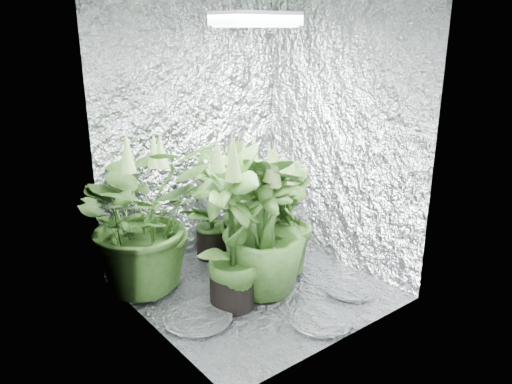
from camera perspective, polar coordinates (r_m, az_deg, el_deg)
The scene contains 11 objects.
ground at distance 3.64m, azimuth 0.00°, elevation -10.96°, with size 1.60×1.60×0.00m, color silver.
walls at distance 3.27m, azimuth 0.00°, elevation 4.52°, with size 1.62×1.62×2.00m.
grow_lamp at distance 3.18m, azimuth 0.00°, elevation 19.14°, with size 0.50×0.30×0.22m.
plant_a at distance 3.48m, azimuth -12.83°, elevation -2.93°, with size 0.99×0.99×1.15m.
plant_b at distance 3.97m, azimuth -5.07°, elevation -1.91°, with size 0.61×0.61×0.92m.
plant_c at distance 3.70m, azimuth 3.22°, elevation -3.39°, with size 0.48×0.48×0.91m.
plant_d at distance 3.36m, azimuth 0.99°, elevation -4.07°, with size 0.78×0.78×1.10m.
plant_e at distance 3.76m, azimuth -0.17°, elevation -2.09°, with size 0.91×0.91×0.99m.
plant_f at distance 3.20m, azimuth -2.86°, elevation -4.48°, with size 0.65×0.65×1.17m.
circulation_fan at distance 4.27m, azimuth 2.07°, elevation -4.12°, with size 0.15×0.32×0.37m.
plant_label at distance 3.46m, azimuth 2.17°, elevation -7.04°, with size 0.05×0.01×0.08m, color white.
Camera 1 is at (-1.97, -2.49, 1.77)m, focal length 35.00 mm.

